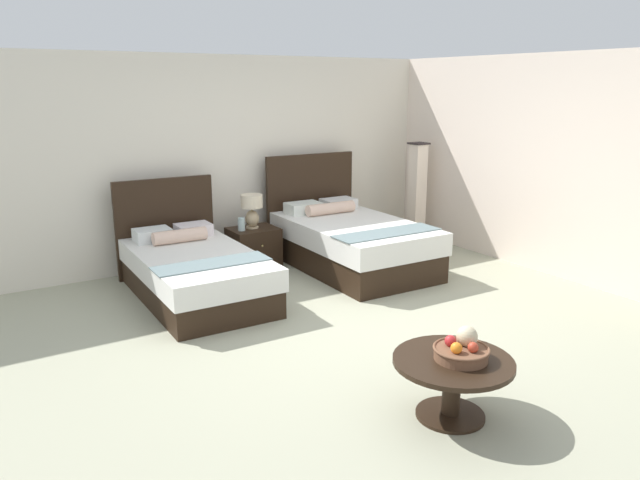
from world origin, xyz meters
TOP-DOWN VIEW (x-y plane):
  - ground_plane at (0.00, 0.00)m, footprint 9.55×9.27m
  - wall_back at (0.00, 2.83)m, footprint 9.55×0.12m
  - wall_side_right at (2.98, 0.40)m, footprint 0.12×4.87m
  - bed_near_window at (-1.03, 1.58)m, footprint 1.22×2.12m
  - bed_near_corner at (1.03, 1.57)m, footprint 1.36×2.21m
  - nightstand at (0.02, 2.25)m, footprint 0.59×0.50m
  - table_lamp at (0.02, 2.27)m, footprint 0.27×0.27m
  - vase at (-0.16, 2.21)m, footprint 0.09×0.09m
  - coffee_table at (-0.42, -1.73)m, footprint 0.83×0.83m
  - fruit_bowl at (-0.37, -1.75)m, footprint 0.39×0.39m
  - floor_lamp_corner at (2.60, 2.12)m, footprint 0.24×0.24m

SIDE VIEW (x-z plane):
  - ground_plane at x=0.00m, z-range -0.02..0.00m
  - nightstand at x=0.02m, z-range 0.00..0.50m
  - bed_near_window at x=-1.03m, z-range -0.29..0.88m
  - coffee_table at x=-0.42m, z-range 0.10..0.53m
  - bed_near_corner at x=1.03m, z-range -0.33..1.01m
  - fruit_bowl at x=-0.37m, z-range 0.40..0.61m
  - vase at x=-0.16m, z-range 0.50..0.66m
  - floor_lamp_corner at x=2.60m, z-range 0.00..1.45m
  - table_lamp at x=0.02m, z-range 0.55..0.97m
  - wall_back at x=0.00m, z-range 0.00..2.61m
  - wall_side_right at x=2.98m, z-range 0.00..2.61m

